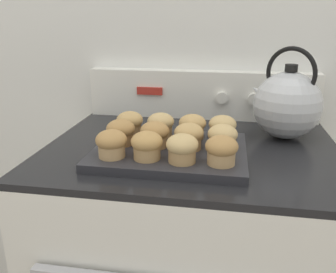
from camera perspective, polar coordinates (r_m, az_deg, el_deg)
The scene contains 16 objects.
wall_back at distance 1.27m, azimuth 5.83°, elevation 15.39°, with size 8.00×0.05×2.40m.
control_panel at distance 1.24m, azimuth 5.43°, elevation 6.70°, with size 0.78×0.07×0.16m.
muffin_pan at distance 0.91m, azimuth 0.36°, elevation -2.40°, with size 0.38×0.30×0.02m.
muffin_r0_c0 at distance 0.85m, azimuth -9.05°, elevation -1.09°, with size 0.07×0.07×0.07m.
muffin_r0_c1 at distance 0.83m, azimuth -3.42°, elevation -1.38°, with size 0.07×0.07×0.07m.
muffin_r0_c2 at distance 0.81m, azimuth 2.29°, elevation -1.85°, with size 0.07×0.07×0.07m.
muffin_r0_c3 at distance 0.81m, azimuth 8.59°, elevation -2.13°, with size 0.07×0.07×0.07m.
muffin_r1_c0 at distance 0.93m, azimuth -7.58°, elevation 0.76°, with size 0.07×0.07×0.07m.
muffin_r1_c1 at distance 0.90m, azimuth -2.15°, elevation 0.39°, with size 0.07×0.07×0.07m.
muffin_r1_c2 at distance 0.89m, azimuth 3.07°, elevation 0.11°, with size 0.07×0.07×0.07m.
muffin_r1_c3 at distance 0.89m, azimuth 8.74°, elevation -0.15°, with size 0.07×0.07×0.07m.
muffin_r2_c0 at distance 1.00m, azimuth -6.15°, elevation 2.18°, with size 0.07×0.07×0.07m.
muffin_r2_c1 at distance 0.98m, azimuth -1.18°, elevation 1.94°, with size 0.07×0.07×0.07m.
muffin_r2_c2 at distance 0.97m, azimuth 3.72°, elevation 1.69°, with size 0.07×0.07×0.07m.
muffin_r2_c3 at distance 0.97m, azimuth 8.73°, elevation 1.47°, with size 0.07×0.07×0.07m.
tea_kettle at distance 1.08m, azimuth 18.53°, elevation 4.96°, with size 0.21×0.19×0.26m.
Camera 1 is at (0.09, -0.59, 1.28)m, focal length 38.00 mm.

